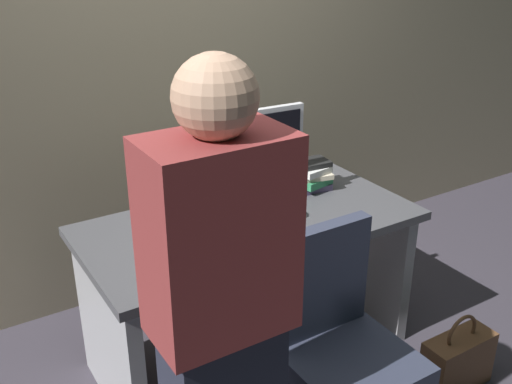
% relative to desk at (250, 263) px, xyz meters
% --- Properties ---
extents(ground_plane, '(9.00, 9.00, 0.00)m').
position_rel_desk_xyz_m(ground_plane, '(0.00, 0.00, -0.51)').
color(ground_plane, '#3D3842').
extents(wall_back, '(6.40, 0.10, 3.00)m').
position_rel_desk_xyz_m(wall_back, '(0.00, 0.88, 0.99)').
color(wall_back, tan).
rests_on(wall_back, ground).
extents(desk, '(1.48, 0.74, 0.73)m').
position_rel_desk_xyz_m(desk, '(0.00, 0.00, 0.00)').
color(desk, '#4C4C51').
rests_on(desk, ground).
extents(office_chair, '(0.52, 0.52, 0.94)m').
position_rel_desk_xyz_m(office_chair, '(-0.03, -0.68, -0.08)').
color(office_chair, black).
rests_on(office_chair, ground).
extents(person_at_desk, '(0.40, 0.24, 1.64)m').
position_rel_desk_xyz_m(person_at_desk, '(-0.56, -0.76, 0.33)').
color(person_at_desk, '#262838').
rests_on(person_at_desk, ground).
extents(monitor, '(0.54, 0.15, 0.46)m').
position_rel_desk_xyz_m(monitor, '(0.07, 0.11, 0.48)').
color(monitor, silver).
rests_on(monitor, desk).
extents(keyboard, '(0.43, 0.14, 0.02)m').
position_rel_desk_xyz_m(keyboard, '(-0.09, -0.09, 0.23)').
color(keyboard, '#262626').
rests_on(keyboard, desk).
extents(mouse, '(0.06, 0.10, 0.03)m').
position_rel_desk_xyz_m(mouse, '(0.21, -0.07, 0.24)').
color(mouse, black).
rests_on(mouse, desk).
extents(cup_near_keyboard, '(0.07, 0.07, 0.10)m').
position_rel_desk_xyz_m(cup_near_keyboard, '(-0.37, -0.12, 0.27)').
color(cup_near_keyboard, '#D84C3F').
rests_on(cup_near_keyboard, desk).
extents(book_stack, '(0.22, 0.19, 0.15)m').
position_rel_desk_xyz_m(book_stack, '(0.42, 0.13, 0.30)').
color(book_stack, '#594C72').
rests_on(book_stack, desk).
extents(handbag, '(0.34, 0.14, 0.38)m').
position_rel_desk_xyz_m(handbag, '(0.66, -0.68, -0.37)').
color(handbag, brown).
rests_on(handbag, ground).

